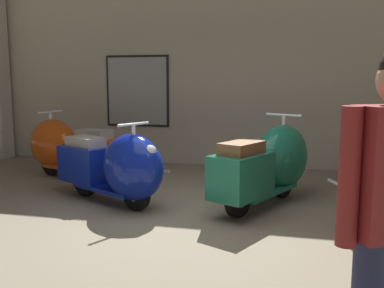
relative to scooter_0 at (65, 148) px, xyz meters
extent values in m
plane|color=gray|center=(2.41, -1.96, -0.49)|extent=(60.00, 60.00, 0.00)
cube|color=#BCB29E|center=(2.41, 1.69, 1.41)|extent=(18.00, 0.20, 3.81)
cube|color=black|center=(0.67, 1.58, 0.88)|extent=(1.24, 0.03, 1.35)
cube|color=#9E9E9E|center=(0.67, 1.56, 0.88)|extent=(1.16, 0.01, 1.27)
cylinder|color=black|center=(-0.32, 0.11, -0.27)|extent=(0.44, 0.22, 0.43)
cylinder|color=silver|center=(-0.32, 0.11, -0.27)|extent=(0.22, 0.16, 0.20)
cylinder|color=black|center=(0.66, -0.22, -0.27)|extent=(0.44, 0.22, 0.43)
cylinder|color=silver|center=(0.66, -0.22, -0.27)|extent=(0.22, 0.16, 0.20)
cube|color=#C6470F|center=(0.17, -0.05, -0.30)|extent=(1.10, 0.69, 0.05)
ellipsoid|color=#C6470F|center=(-0.27, 0.09, 0.04)|extent=(1.04, 0.82, 0.83)
cube|color=#C6470F|center=(0.62, -0.20, -0.03)|extent=(0.84, 0.64, 0.48)
cube|color=gray|center=(0.62, -0.20, 0.27)|extent=(0.59, 0.45, 0.13)
sphere|color=silver|center=(-0.56, 0.18, 0.26)|extent=(0.16, 0.16, 0.16)
cylinder|color=silver|center=(-0.30, 0.10, 0.42)|extent=(0.05, 0.05, 0.30)
cylinder|color=silver|center=(-0.30, 0.10, 0.57)|extent=(0.18, 0.47, 0.03)
cylinder|color=black|center=(1.74, -1.43, -0.27)|extent=(0.42, 0.27, 0.43)
cylinder|color=silver|center=(1.74, -1.43, -0.27)|extent=(0.22, 0.18, 0.19)
cylinder|color=black|center=(0.83, -0.96, -0.27)|extent=(0.42, 0.27, 0.43)
cylinder|color=silver|center=(0.83, -0.96, -0.27)|extent=(0.22, 0.18, 0.19)
cube|color=navy|center=(1.29, -1.20, -0.30)|extent=(1.09, 0.81, 0.05)
ellipsoid|color=navy|center=(1.70, -1.40, 0.03)|extent=(1.06, 0.91, 0.82)
cube|color=navy|center=(0.87, -0.98, -0.04)|extent=(0.85, 0.72, 0.47)
cube|color=gray|center=(0.87, -0.98, 0.26)|extent=(0.60, 0.50, 0.13)
sphere|color=silver|center=(1.97, -1.54, 0.26)|extent=(0.16, 0.16, 0.16)
cylinder|color=silver|center=(1.72, -1.42, 0.41)|extent=(0.05, 0.05, 0.30)
cylinder|color=silver|center=(1.72, -1.42, 0.56)|extent=(0.25, 0.44, 0.03)
cube|color=silver|center=(1.82, -1.16, -0.02)|extent=(0.65, 0.34, 0.03)
cylinder|color=black|center=(3.47, -0.43, -0.26)|extent=(0.28, 0.45, 0.46)
cylinder|color=silver|center=(3.47, -0.43, -0.26)|extent=(0.19, 0.23, 0.21)
cylinder|color=black|center=(2.99, -1.41, -0.26)|extent=(0.28, 0.45, 0.46)
cylinder|color=silver|center=(2.99, -1.41, -0.26)|extent=(0.19, 0.23, 0.21)
cube|color=#196B51|center=(3.23, -0.92, -0.28)|extent=(0.85, 1.16, 0.06)
ellipsoid|color=#196B51|center=(3.44, -0.48, 0.07)|extent=(0.96, 1.13, 0.87)
cube|color=#196B51|center=(3.01, -1.37, -0.01)|extent=(0.75, 0.90, 0.50)
cube|color=brown|center=(3.01, -1.37, 0.31)|extent=(0.53, 0.64, 0.14)
sphere|color=silver|center=(3.59, -0.19, 0.31)|extent=(0.17, 0.17, 0.17)
cylinder|color=silver|center=(3.46, -0.45, 0.47)|extent=(0.05, 0.05, 0.32)
cylinder|color=silver|center=(3.46, -0.45, 0.63)|extent=(0.47, 0.25, 0.04)
cube|color=silver|center=(3.18, -0.35, 0.01)|extent=(0.35, 0.70, 0.03)
cylinder|color=black|center=(4.35, -1.51, -0.27)|extent=(0.24, 0.44, 0.44)
cylinder|color=silver|center=(4.35, -1.51, -0.27)|extent=(0.17, 0.22, 0.20)
ellipsoid|color=maroon|center=(4.37, -1.56, 0.04)|extent=(0.86, 1.06, 0.83)
sphere|color=silver|center=(4.26, -1.27, 0.27)|extent=(0.16, 0.16, 0.16)
cylinder|color=silver|center=(4.36, -1.53, 0.42)|extent=(0.05, 0.05, 0.31)
cylinder|color=silver|center=(4.36, -1.53, 0.57)|extent=(0.46, 0.21, 0.03)
cube|color=silver|center=(4.11, -1.66, -0.02)|extent=(0.28, 0.69, 0.03)
cylinder|color=maroon|center=(3.82, -4.27, 0.65)|extent=(0.09, 0.09, 0.62)
camera|label=1|loc=(3.57, -6.22, 1.07)|focal=40.20mm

